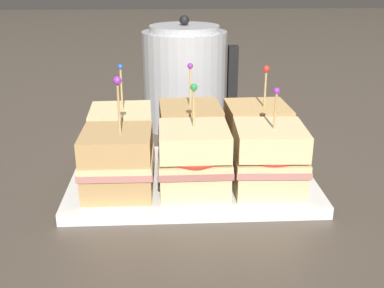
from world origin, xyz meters
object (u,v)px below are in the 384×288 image
at_px(serving_platter, 192,179).
at_px(kettle_steel, 186,77).
at_px(sandwich_front_left, 118,162).
at_px(sandwich_front_center, 195,159).
at_px(sandwich_back_left, 122,135).
at_px(sandwich_back_right, 257,133).
at_px(sandwich_front_right, 269,158).
at_px(sandwich_back_center, 189,133).

height_order(serving_platter, kettle_steel, kettle_steel).
distance_m(sandwich_front_left, sandwich_front_center, 0.11).
distance_m(sandwich_front_center, kettle_steel, 0.36).
bearing_deg(serving_platter, sandwich_front_left, -153.32).
bearing_deg(sandwich_back_left, sandwich_back_right, -1.30).
bearing_deg(kettle_steel, sandwich_front_center, -90.16).
relative_size(serving_platter, sandwich_front_center, 2.38).
bearing_deg(sandwich_front_center, sandwich_back_right, 44.96).
height_order(sandwich_front_right, sandwich_back_center, sandwich_back_center).
distance_m(sandwich_front_left, sandwich_back_left, 0.11).
bearing_deg(sandwich_back_center, sandwich_front_left, -133.85).
distance_m(sandwich_back_center, sandwich_back_right, 0.11).
relative_size(serving_platter, sandwich_front_right, 2.42).
relative_size(sandwich_front_right, kettle_steel, 0.67).
distance_m(sandwich_back_left, sandwich_back_right, 0.22).
height_order(sandwich_back_center, kettle_steel, kettle_steel).
xyz_separation_m(sandwich_back_left, kettle_steel, (0.11, 0.24, 0.04)).
xyz_separation_m(sandwich_front_right, sandwich_back_left, (-0.22, 0.11, -0.00)).
height_order(sandwich_front_center, kettle_steel, kettle_steel).
xyz_separation_m(serving_platter, sandwich_back_right, (0.11, 0.05, 0.06)).
xyz_separation_m(serving_platter, sandwich_front_right, (0.11, -0.06, 0.06)).
relative_size(sandwich_front_left, sandwich_front_center, 1.09).
xyz_separation_m(serving_platter, sandwich_front_center, (0.00, -0.06, 0.06)).
bearing_deg(sandwich_back_left, sandwich_back_center, -0.17).
relative_size(sandwich_back_left, kettle_steel, 0.72).
relative_size(sandwich_front_left, sandwich_front_right, 1.11).
distance_m(sandwich_front_right, sandwich_back_left, 0.25).
bearing_deg(sandwich_front_left, kettle_steel, 72.60).
bearing_deg(serving_platter, sandwich_front_right, -27.96).
bearing_deg(sandwich_back_center, serving_platter, -88.19).
bearing_deg(sandwich_back_right, sandwich_back_center, 177.59).
bearing_deg(sandwich_front_center, kettle_steel, 89.84).
distance_m(sandwich_front_center, sandwich_back_center, 0.11).
distance_m(serving_platter, sandwich_back_center, 0.08).
bearing_deg(kettle_steel, sandwich_front_right, -73.59).
bearing_deg(sandwich_front_center, sandwich_front_right, -0.86).
bearing_deg(sandwich_front_right, sandwich_front_left, 179.29).
bearing_deg(sandwich_back_left, sandwich_front_left, -88.11).
distance_m(sandwich_back_right, kettle_steel, 0.27).
relative_size(sandwich_back_center, sandwich_back_right, 1.02).
height_order(sandwich_front_left, sandwich_front_right, sandwich_front_left).
height_order(sandwich_front_right, kettle_steel, kettle_steel).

